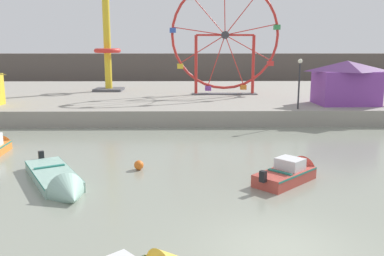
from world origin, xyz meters
name	(u,v)px	position (x,y,z in m)	size (l,w,h in m)	color
ground_plane	(280,249)	(0.00, 0.00, 0.00)	(240.00, 240.00, 0.00)	gray
quay_promenade	(212,97)	(0.00, 29.98, 0.57)	(110.00, 24.92, 1.14)	gray
distant_town_skyline	(201,67)	(0.00, 57.90, 2.20)	(140.00, 3.00, 4.40)	#564C47
motorboat_faded_red	(293,172)	(1.90, 6.09, 0.33)	(3.52, 3.44, 1.34)	#B24238
motorboat_seafoam	(59,183)	(-7.67, 5.13, 0.22)	(4.08, 5.63, 1.42)	#93BCAD
ferris_wheel_red_frame	(225,37)	(0.99, 27.76, 6.35)	(10.06, 1.20, 10.37)	red
drop_tower_yellow_tower	(107,40)	(-10.40, 31.09, 6.15)	(2.80, 2.80, 13.01)	gold
carnival_booth_purple_stall	(346,82)	(9.72, 20.85, 2.88)	(4.95, 3.75, 3.35)	purple
promenade_lamp_near	(299,76)	(5.42, 18.45, 3.50)	(0.32, 0.32, 3.55)	#2D2D33
mooring_buoy_orange	(139,165)	(-4.78, 7.58, 0.22)	(0.44, 0.44, 0.44)	orange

